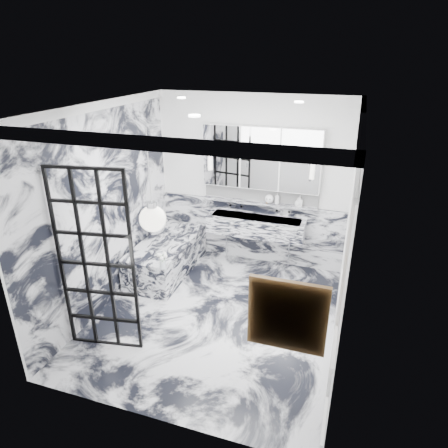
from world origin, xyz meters
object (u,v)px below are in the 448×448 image
(trough_sink, at_px, (256,226))
(mirror_cabinet, at_px, (261,158))
(bathtub, at_px, (167,256))
(crittall_door, at_px, (96,264))

(trough_sink, distance_m, mirror_cabinet, 1.10)
(mirror_cabinet, height_order, bathtub, mirror_cabinet)
(crittall_door, bearing_deg, trough_sink, 54.22)
(bathtub, bearing_deg, crittall_door, -87.89)
(trough_sink, bearing_deg, bathtub, -153.52)
(crittall_door, distance_m, trough_sink, 2.86)
(crittall_door, relative_size, bathtub, 1.37)
(trough_sink, xyz_separation_m, mirror_cabinet, (-0.00, 0.17, 1.09))
(trough_sink, height_order, bathtub, trough_sink)
(trough_sink, height_order, mirror_cabinet, mirror_cabinet)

